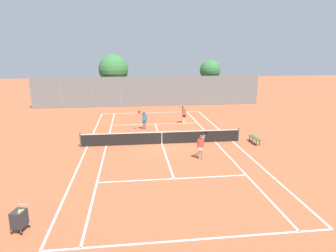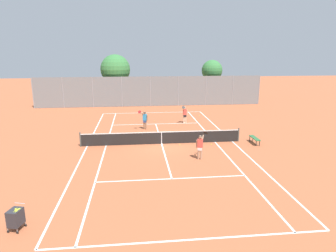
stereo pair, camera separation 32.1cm
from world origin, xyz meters
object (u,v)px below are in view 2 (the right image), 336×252
Objects in this scene: player_far_right at (185,114)px; tennis_net at (162,137)px; courtside_bench at (255,138)px; ball_cart at (16,217)px; loose_tennis_ball_5 at (180,145)px; tree_behind_right at (213,71)px; loose_tennis_ball_0 at (147,121)px; loose_tennis_ball_3 at (211,144)px; tree_behind_left at (115,70)px; player_near_side at (200,146)px; loose_tennis_ball_1 at (147,120)px; loose_tennis_ball_2 at (154,121)px; loose_tennis_ball_4 at (199,116)px; player_far_left at (145,119)px.

tennis_net is at bearing -113.60° from player_far_right.
player_far_right reaches higher than courtside_bench.
loose_tennis_ball_5 is at bearing 51.64° from ball_cart.
loose_tennis_ball_0 is at bearing -129.67° from tree_behind_right.
player_far_right is at bearing 97.01° from loose_tennis_ball_3.
tennis_net is at bearing -76.24° from tree_behind_left.
ball_cart is 0.54× the size of player_near_side.
loose_tennis_ball_1 is 1.00× the size of loose_tennis_ball_2.
tennis_net is 8.00× the size of courtside_bench.
loose_tennis_ball_5 is (-1.49, -6.94, -0.89)m from player_far_right.
ball_cart reaches higher than loose_tennis_ball_2.
player_near_side is at bearing 38.36° from ball_cart.
loose_tennis_ball_1 and loose_tennis_ball_4 have the same top height.
tree_behind_left is (-8.16, 18.85, 4.38)m from loose_tennis_ball_3.
tree_behind_right is at bearing 68.28° from loose_tennis_ball_4.
tree_behind_right is at bearing 55.98° from player_far_left.
loose_tennis_ball_2 and loose_tennis_ball_4 have the same top height.
tennis_net is 181.82× the size of loose_tennis_ball_3.
tree_behind_right reaches higher than player_far_right.
courtside_bench is 20.08m from tree_behind_right.
loose_tennis_ball_2 is 8.95m from loose_tennis_ball_3.
loose_tennis_ball_0 is (-0.85, 7.51, -0.48)m from tennis_net.
tree_behind_right is (5.85, 12.53, 3.24)m from player_far_right.
loose_tennis_ball_0 is 12.16m from tree_behind_left.
ball_cart reaches higher than loose_tennis_ball_1.
ball_cart is 14.58× the size of loose_tennis_ball_4.
loose_tennis_ball_2 is (-0.06, 7.53, -0.48)m from tennis_net.
loose_tennis_ball_2 is at bearing 70.05° from ball_cart.
tennis_net is at bearing 57.83° from ball_cart.
ball_cart is at bearing -110.13° from player_far_left.
tree_behind_right is at bearing 85.12° from courtside_bench.
loose_tennis_ball_4 is (5.79, 2.12, 0.00)m from loose_tennis_ball_0.
loose_tennis_ball_0 is at bearing 85.11° from player_far_left.
loose_tennis_ball_0 is 0.74m from loose_tennis_ball_1.
loose_tennis_ball_0 is 15.47m from tree_behind_right.
ball_cart is 0.54× the size of player_far_right.
loose_tennis_ball_4 is 10.73m from loose_tennis_ball_5.
tree_behind_right reaches higher than courtside_bench.
loose_tennis_ball_5 is at bearing -64.04° from player_far_left.
loose_tennis_ball_2 is at bearing 101.37° from player_near_side.
loose_tennis_ball_0 is at bearing 96.44° from tennis_net.
loose_tennis_ball_5 is (2.43, -4.99, -0.89)m from player_far_left.
loose_tennis_ball_5 is at bearing -20.05° from tennis_net.
tree_behind_left reaches higher than player_far_right.
ball_cart is 12.80m from loose_tennis_ball_5.
player_far_left is 0.31× the size of tree_behind_right.
loose_tennis_ball_5 is at bearing -72.81° from tree_behind_left.
ball_cart is 14.30m from loose_tennis_ball_3.
ball_cart is at bearing -122.17° from tennis_net.
ball_cart is 19.20m from loose_tennis_ball_2.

